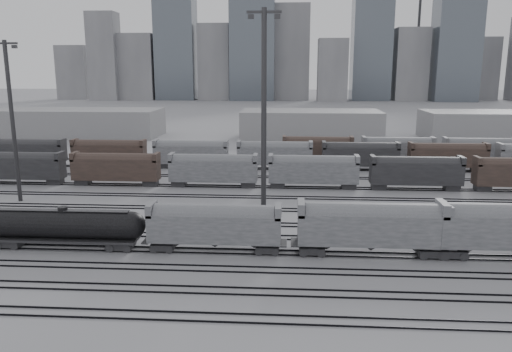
# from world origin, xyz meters

# --- Properties ---
(ground) EXTENTS (900.00, 900.00, 0.00)m
(ground) POSITION_xyz_m (0.00, 0.00, 0.00)
(ground) COLOR #A3A3A8
(ground) RESTS_ON ground
(tracks) EXTENTS (220.00, 71.50, 0.16)m
(tracks) POSITION_xyz_m (0.00, 17.50, 0.08)
(tracks) COLOR black
(tracks) RESTS_ON ground
(tank_car_b) EXTENTS (18.53, 3.09, 4.58)m
(tank_car_b) POSITION_xyz_m (-21.16, 1.00, 2.65)
(tank_car_b) COLOR #242326
(tank_car_b) RESTS_ON ground
(hopper_car_a) EXTENTS (14.60, 2.90, 5.22)m
(hopper_car_a) POSITION_xyz_m (-4.17, 1.00, 3.23)
(hopper_car_a) COLOR #242326
(hopper_car_a) RESTS_ON ground
(hopper_car_b) EXTENTS (15.95, 3.17, 5.70)m
(hopper_car_b) POSITION_xyz_m (12.84, 1.00, 3.52)
(hopper_car_b) COLOR #242326
(hopper_car_b) RESTS_ON ground
(light_mast_b) EXTENTS (3.82, 0.61, 23.86)m
(light_mast_b) POSITION_xyz_m (-37.11, 20.50, 12.66)
(light_mast_b) COLOR #323234
(light_mast_b) RESTS_ON ground
(light_mast_c) EXTENTS (4.36, 0.70, 27.24)m
(light_mast_c) POSITION_xyz_m (0.54, 13.86, 14.45)
(light_mast_c) COLOR #323234
(light_mast_c) RESTS_ON ground
(bg_string_near) EXTENTS (151.00, 3.00, 5.60)m
(bg_string_near) POSITION_xyz_m (8.00, 32.00, 2.80)
(bg_string_near) COLOR gray
(bg_string_near) RESTS_ON ground
(bg_string_mid) EXTENTS (151.00, 3.00, 5.60)m
(bg_string_mid) POSITION_xyz_m (18.00, 48.00, 2.80)
(bg_string_mid) COLOR #242326
(bg_string_mid) RESTS_ON ground
(bg_string_far) EXTENTS (66.00, 3.00, 5.60)m
(bg_string_far) POSITION_xyz_m (35.50, 56.00, 2.80)
(bg_string_far) COLOR #4D3931
(bg_string_far) RESTS_ON ground
(warehouse_left) EXTENTS (50.00, 18.00, 8.00)m
(warehouse_left) POSITION_xyz_m (-60.00, 95.00, 4.00)
(warehouse_left) COLOR #949496
(warehouse_left) RESTS_ON ground
(warehouse_mid) EXTENTS (40.00, 18.00, 8.00)m
(warehouse_mid) POSITION_xyz_m (10.00, 95.00, 4.00)
(warehouse_mid) COLOR #949496
(warehouse_mid) RESTS_ON ground
(warehouse_right) EXTENTS (35.00, 18.00, 8.00)m
(warehouse_right) POSITION_xyz_m (60.00, 95.00, 4.00)
(warehouse_right) COLOR #949496
(warehouse_right) RESTS_ON ground
(skyline) EXTENTS (316.00, 22.40, 95.00)m
(skyline) POSITION_xyz_m (10.84, 280.00, 34.73)
(skyline) COLOR #9A9A9D
(skyline) RESTS_ON ground
(crane_left) EXTENTS (42.00, 1.80, 100.00)m
(crane_left) POSITION_xyz_m (-28.74, 305.00, 57.39)
(crane_left) COLOR #323234
(crane_left) RESTS_ON ground
(crane_right) EXTENTS (42.00, 1.80, 100.00)m
(crane_right) POSITION_xyz_m (91.26, 305.00, 57.39)
(crane_right) COLOR #323234
(crane_right) RESTS_ON ground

